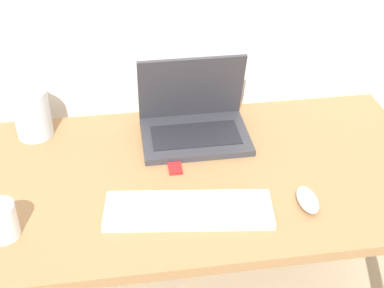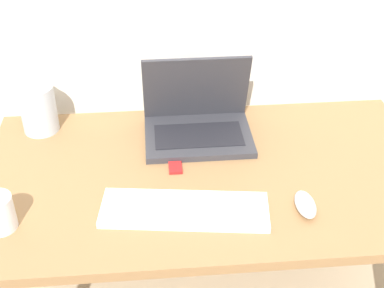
% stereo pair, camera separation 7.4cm
% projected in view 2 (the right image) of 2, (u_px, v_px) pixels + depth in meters
% --- Properties ---
extents(desk, '(1.31, 0.72, 0.71)m').
position_uv_depth(desk, '(209.00, 194.00, 1.60)').
color(desk, olive).
rests_on(desk, ground_plane).
extents(laptop, '(0.33, 0.25, 0.25)m').
position_uv_depth(laptop, '(197.00, 119.00, 1.68)').
color(laptop, '#333338').
rests_on(laptop, desk).
extents(keyboard, '(0.45, 0.20, 0.02)m').
position_uv_depth(keyboard, '(185.00, 210.00, 1.40)').
color(keyboard, white).
rests_on(keyboard, desk).
extents(mouse, '(0.05, 0.11, 0.03)m').
position_uv_depth(mouse, '(305.00, 204.00, 1.41)').
color(mouse, silver).
rests_on(mouse, desk).
extents(vase, '(0.11, 0.11, 0.22)m').
position_uv_depth(vase, '(37.00, 100.00, 1.67)').
color(vase, silver).
rests_on(vase, desk).
extents(mp3_player, '(0.04, 0.05, 0.01)m').
position_uv_depth(mp3_player, '(175.00, 168.00, 1.56)').
color(mp3_player, red).
rests_on(mp3_player, desk).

